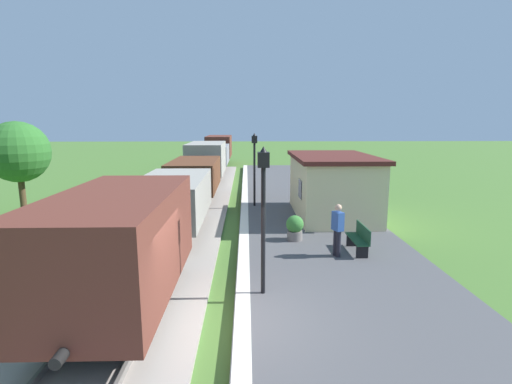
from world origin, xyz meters
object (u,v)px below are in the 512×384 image
potted_planter (295,227)px  lamp_post_far (254,156)px  lamp_post_near (263,194)px  freight_train (202,168)px  tree_trackside_far (18,152)px  person_waiting (338,228)px  bench_near_hut (359,238)px  station_hut (332,185)px

potted_planter → lamp_post_far: lamp_post_far is taller
potted_planter → lamp_post_near: 5.05m
lamp_post_far → lamp_post_near: bearing=-90.0°
freight_train → potted_planter: bearing=-67.9°
lamp_post_near → tree_trackside_far: 14.14m
lamp_post_far → tree_trackside_far: size_ratio=0.81×
person_waiting → lamp_post_near: bearing=25.6°
lamp_post_near → potted_planter: bearing=73.0°
bench_near_hut → potted_planter: (-1.97, 1.36, 0.00)m
bench_near_hut → lamp_post_near: lamp_post_near is taller
tree_trackside_far → freight_train: bearing=42.2°
freight_train → lamp_post_far: (3.31, -5.60, 1.25)m
freight_train → tree_trackside_far: (-7.64, -6.92, 1.57)m
potted_planter → lamp_post_near: lamp_post_near is taller
bench_near_hut → potted_planter: 2.40m
freight_train → bench_near_hut: (6.63, -12.84, -0.83)m
freight_train → bench_near_hut: freight_train is taller
person_waiting → lamp_post_near: 3.98m
potted_planter → tree_trackside_far: (-12.29, 4.56, 2.40)m
lamp_post_near → lamp_post_far: bearing=90.0°
person_waiting → potted_planter: person_waiting is taller
person_waiting → tree_trackside_far: tree_trackside_far is taller
freight_train → potted_planter: freight_train is taller
person_waiting → potted_planter: 2.14m
station_hut → bench_near_hut: bearing=-91.9°
person_waiting → tree_trackside_far: size_ratio=0.38×
freight_train → potted_planter: 12.41m
potted_planter → person_waiting: bearing=-56.9°
freight_train → lamp_post_near: (3.31, -15.87, 1.25)m
station_hut → tree_trackside_far: 14.53m
person_waiting → potted_planter: bearing=-78.2°
potted_planter → tree_trackside_far: bearing=159.7°
station_hut → potted_planter: bearing=-120.0°
bench_near_hut → person_waiting: 1.03m
lamp_post_near → tree_trackside_far: (-10.94, 8.96, 0.32)m
bench_near_hut → person_waiting: (-0.83, -0.39, 0.46)m
station_hut → lamp_post_far: (-3.49, 2.15, 1.15)m
person_waiting → lamp_post_near: lamp_post_near is taller
bench_near_hut → person_waiting: bearing=-155.2°
potted_planter → tree_trackside_far: size_ratio=0.20×
station_hut → potted_planter: 4.39m
freight_train → potted_planter: (4.65, -11.47, -0.83)m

